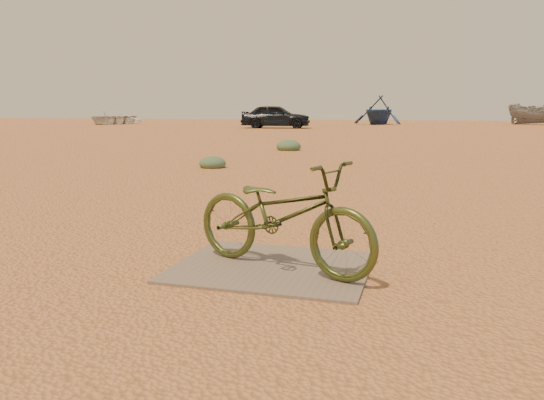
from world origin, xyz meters
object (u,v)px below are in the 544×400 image
(boat_near_left, at_px, (111,118))
(bicycle, at_px, (282,215))
(car, at_px, (276,116))
(plywood_board, at_px, (272,267))
(boat_far_left, at_px, (379,110))
(boat_mid_right, at_px, (538,113))

(boat_near_left, bearing_deg, bicycle, -51.27)
(car, bearing_deg, plywood_board, -171.28)
(car, bearing_deg, boat_far_left, -36.28)
(plywood_board, height_order, boat_near_left, boat_near_left)
(bicycle, bearing_deg, car, 35.47)
(bicycle, height_order, boat_mid_right, boat_mid_right)
(car, distance_m, boat_near_left, 16.93)
(car, height_order, boat_mid_right, boat_mid_right)
(plywood_board, xyz_separation_m, boat_near_left, (-24.95, 36.13, 0.54))
(car, height_order, boat_near_left, car)
(plywood_board, bearing_deg, car, 105.85)
(boat_near_left, xyz_separation_m, boat_mid_right, (34.75, 8.19, 0.38))
(bicycle, bearing_deg, plywood_board, 81.87)
(boat_near_left, height_order, boat_far_left, boat_far_left)
(car, xyz_separation_m, boat_mid_right, (18.61, 13.30, 0.14))
(plywood_board, relative_size, boat_near_left, 0.29)
(boat_near_left, bearing_deg, car, -13.55)
(bicycle, bearing_deg, boat_near_left, 54.17)
(plywood_board, bearing_deg, bicycle, -27.61)
(car, xyz_separation_m, boat_near_left, (-16.14, 5.12, -0.25))
(car, bearing_deg, boat_mid_right, -61.57)
(plywood_board, xyz_separation_m, boat_far_left, (-2.86, 41.66, 1.21))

